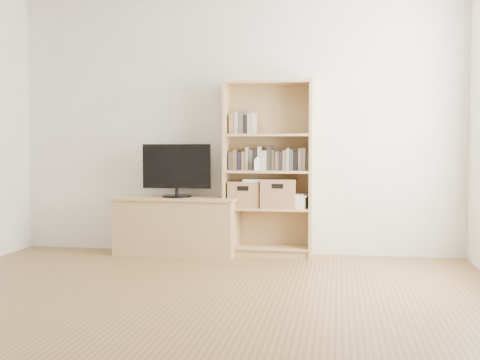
% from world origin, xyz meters
% --- Properties ---
extents(floor, '(4.50, 5.00, 0.01)m').
position_xyz_m(floor, '(0.00, 0.00, 0.00)').
color(floor, brown).
rests_on(floor, ground).
extents(back_wall, '(4.50, 0.02, 2.60)m').
position_xyz_m(back_wall, '(0.00, 2.50, 1.30)').
color(back_wall, silver).
rests_on(back_wall, floor).
extents(tv_stand, '(1.22, 0.50, 0.55)m').
position_xyz_m(tv_stand, '(-0.56, 2.27, 0.28)').
color(tv_stand, tan).
rests_on(tv_stand, floor).
extents(bookshelf, '(0.86, 0.31, 1.73)m').
position_xyz_m(bookshelf, '(0.34, 2.35, 0.86)').
color(bookshelf, tan).
rests_on(bookshelf, floor).
extents(television, '(0.68, 0.09, 0.53)m').
position_xyz_m(television, '(-0.56, 2.27, 0.84)').
color(television, black).
rests_on(television, tv_stand).
extents(books_row_mid, '(0.80, 0.16, 0.22)m').
position_xyz_m(books_row_mid, '(0.34, 2.37, 0.95)').
color(books_row_mid, '#3C3631').
rests_on(books_row_mid, bookshelf).
extents(books_row_upper, '(0.36, 0.14, 0.19)m').
position_xyz_m(books_row_upper, '(0.15, 2.37, 1.29)').
color(books_row_upper, '#3C3631').
rests_on(books_row_upper, bookshelf).
extents(baby_monitor, '(0.06, 0.04, 0.11)m').
position_xyz_m(baby_monitor, '(0.25, 2.25, 0.90)').
color(baby_monitor, white).
rests_on(baby_monitor, bookshelf).
extents(basket_left, '(0.31, 0.26, 0.25)m').
position_xyz_m(basket_left, '(0.11, 2.34, 0.61)').
color(basket_left, '#946843').
rests_on(basket_left, bookshelf).
extents(basket_right, '(0.34, 0.28, 0.28)m').
position_xyz_m(basket_right, '(0.45, 2.34, 0.62)').
color(basket_right, '#946843').
rests_on(basket_right, bookshelf).
extents(laptop, '(0.33, 0.23, 0.03)m').
position_xyz_m(laptop, '(0.27, 2.33, 0.75)').
color(laptop, silver).
rests_on(laptop, basket_left).
extents(magazine_stack, '(0.20, 0.27, 0.12)m').
position_xyz_m(magazine_stack, '(0.64, 2.34, 0.54)').
color(magazine_stack, silver).
rests_on(magazine_stack, bookshelf).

